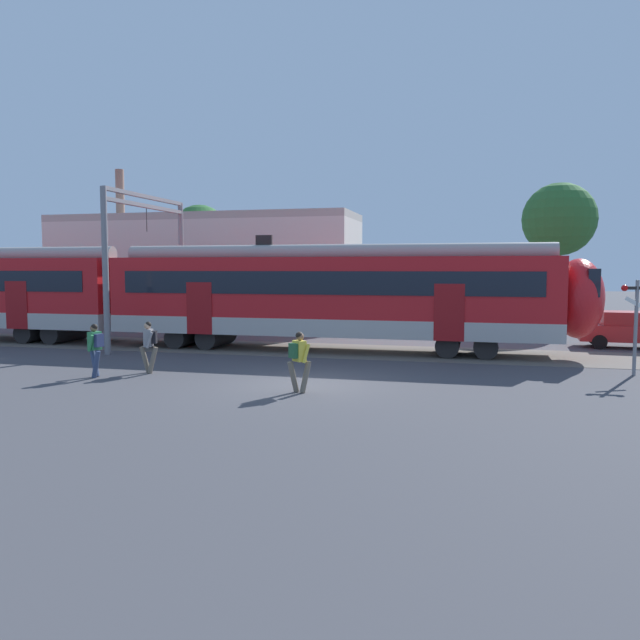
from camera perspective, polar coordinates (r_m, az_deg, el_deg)
ground_plane at (r=18.18m, az=-1.40°, el=-5.92°), size 160.00×160.00×0.00m
track_bed at (r=30.11m, az=-20.16°, el=-1.93°), size 80.00×4.40×0.01m
commuter_train at (r=28.61m, az=-16.18°, el=2.35°), size 38.05×3.07×4.73m
pedestrian_green at (r=20.40m, az=-19.86°, el=-2.22°), size 0.60×0.62×1.67m
pedestrian_grey at (r=20.72m, az=-15.35°, el=-2.00°), size 0.70×0.53×1.67m
pedestrian_yellow at (r=16.85m, az=-1.97°, el=-3.36°), size 0.67×0.51×1.67m
parked_car_red at (r=29.29m, az=26.41°, el=-0.80°), size 4.09×1.93×1.54m
catenary_gantry at (r=28.39m, az=-15.52°, el=6.50°), size 0.24×6.64×6.53m
crossing_signal at (r=21.81m, az=26.96°, el=0.67°), size 0.96×0.21×3.00m
background_building at (r=36.88m, az=-10.60°, el=4.44°), size 17.74×5.00×9.20m
street_tree_right at (r=37.01m, az=21.04°, el=8.55°), size 3.99×3.99×8.03m
street_tree_left at (r=41.91m, az=-10.93°, el=7.77°), size 3.68×3.68×7.49m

